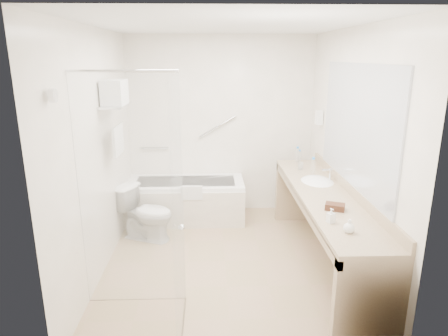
{
  "coord_description": "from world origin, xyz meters",
  "views": [
    {
      "loc": [
        -0.15,
        -4.01,
        2.22
      ],
      "look_at": [
        0.0,
        0.3,
        1.0
      ],
      "focal_mm": 32.0,
      "sensor_mm": 36.0,
      "label": 1
    }
  ],
  "objects_px": {
    "bathtub": "(186,200)",
    "toilet": "(147,213)",
    "water_bottle_left": "(313,166)",
    "amenity_basket": "(335,207)",
    "vanity_counter": "(323,212)"
  },
  "relations": [
    {
      "from": "bathtub",
      "to": "toilet",
      "type": "height_order",
      "value": "toilet"
    },
    {
      "from": "bathtub",
      "to": "water_bottle_left",
      "type": "xyz_separation_m",
      "value": [
        1.58,
        -0.69,
        0.67
      ]
    },
    {
      "from": "bathtub",
      "to": "amenity_basket",
      "type": "bearing_deg",
      "value": -51.25
    },
    {
      "from": "toilet",
      "to": "amenity_basket",
      "type": "xyz_separation_m",
      "value": [
        1.94,
        -1.24,
        0.54
      ]
    },
    {
      "from": "vanity_counter",
      "to": "water_bottle_left",
      "type": "xyz_separation_m",
      "value": [
        0.05,
        0.7,
        0.3
      ]
    },
    {
      "from": "vanity_counter",
      "to": "toilet",
      "type": "height_order",
      "value": "vanity_counter"
    },
    {
      "from": "vanity_counter",
      "to": "toilet",
      "type": "xyz_separation_m",
      "value": [
        -1.97,
        0.77,
        -0.31
      ]
    },
    {
      "from": "amenity_basket",
      "to": "water_bottle_left",
      "type": "height_order",
      "value": "water_bottle_left"
    },
    {
      "from": "vanity_counter",
      "to": "toilet",
      "type": "distance_m",
      "value": 2.14
    },
    {
      "from": "bathtub",
      "to": "vanity_counter",
      "type": "height_order",
      "value": "vanity_counter"
    },
    {
      "from": "bathtub",
      "to": "toilet",
      "type": "distance_m",
      "value": 0.77
    },
    {
      "from": "amenity_basket",
      "to": "water_bottle_left",
      "type": "bearing_deg",
      "value": 85.74
    },
    {
      "from": "vanity_counter",
      "to": "bathtub",
      "type": "bearing_deg",
      "value": 137.65
    },
    {
      "from": "bathtub",
      "to": "vanity_counter",
      "type": "bearing_deg",
      "value": -42.35
    },
    {
      "from": "bathtub",
      "to": "vanity_counter",
      "type": "distance_m",
      "value": 2.09
    }
  ]
}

